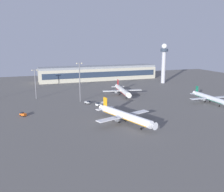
{
  "coord_description": "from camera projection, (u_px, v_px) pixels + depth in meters",
  "views": [
    {
      "loc": [
        -65.4,
        -135.08,
        43.54
      ],
      "look_at": [
        -4.17,
        37.34,
        4.0
      ],
      "focal_mm": 40.13,
      "sensor_mm": 36.0,
      "label": 1
    }
  ],
  "objects": [
    {
      "name": "airplane_near_gate",
      "position": [
        122.0,
        90.0,
        207.91
      ],
      "size": [
        33.15,
        42.44,
        10.9
      ],
      "rotation": [
        0.0,
        0.0,
        3.0
      ],
      "color": "silver",
      "rests_on": "ground"
    },
    {
      "name": "terminal_building",
      "position": [
        99.0,
        73.0,
        292.52
      ],
      "size": [
        136.79,
        22.4,
        16.4
      ],
      "color": "#B2AD99",
      "rests_on": "ground"
    },
    {
      "name": "apron_light_central",
      "position": [
        35.0,
        82.0,
        193.61
      ],
      "size": [
        4.8,
        0.9,
        23.05
      ],
      "color": "slate",
      "rests_on": "ground"
    },
    {
      "name": "control_tower",
      "position": [
        164.0,
        61.0,
        266.66
      ],
      "size": [
        8.0,
        8.0,
        41.99
      ],
      "color": "#A8A8B2",
      "rests_on": "ground"
    },
    {
      "name": "fuel_truck",
      "position": [
        100.0,
        104.0,
        174.99
      ],
      "size": [
        6.57,
        4.7,
        2.35
      ],
      "rotation": [
        0.0,
        0.0,
        2.04
      ],
      "color": "white",
      "rests_on": "ground"
    },
    {
      "name": "apron_light_east",
      "position": [
        80.0,
        80.0,
        183.43
      ],
      "size": [
        4.8,
        0.9,
        29.07
      ],
      "color": "slate",
      "rests_on": "ground"
    },
    {
      "name": "baggage_tractor",
      "position": [
        88.0,
        102.0,
        179.69
      ],
      "size": [
        4.28,
        4.35,
        2.25
      ],
      "rotation": [
        0.0,
        0.0,
        3.9
      ],
      "color": "gray",
      "rests_on": "ground"
    },
    {
      "name": "airplane_far_stand",
      "position": [
        209.0,
        98.0,
        182.27
      ],
      "size": [
        29.85,
        38.34,
        9.83
      ],
      "rotation": [
        0.0,
        0.0,
        3.08
      ],
      "color": "silver",
      "rests_on": "ground"
    },
    {
      "name": "airplane_terminal_side",
      "position": [
        125.0,
        116.0,
        136.01
      ],
      "size": [
        34.02,
        43.25,
        11.39
      ],
      "rotation": [
        0.0,
        0.0,
        3.46
      ],
      "color": "white",
      "rests_on": "ground"
    },
    {
      "name": "maintenance_van",
      "position": [
        23.0,
        114.0,
        149.95
      ],
      "size": [
        4.06,
        4.48,
        2.25
      ],
      "rotation": [
        0.0,
        0.0,
        0.65
      ],
      "color": "#D85919",
      "rests_on": "ground"
    },
    {
      "name": "ground_plane",
      "position": [
        138.0,
        114.0,
        155.01
      ],
      "size": [
        416.0,
        416.0,
        0.0
      ],
      "primitive_type": "plane",
      "color": "#605E5B"
    }
  ]
}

